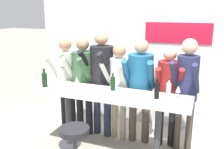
% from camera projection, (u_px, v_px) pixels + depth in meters
% --- Properties ---
extents(back_wall, '(3.91, 0.12, 2.59)m').
position_uv_depth(back_wall, '(136.00, 56.00, 4.73)').
color(back_wall, white).
rests_on(back_wall, ground_plane).
extents(tasting_table, '(2.31, 0.56, 0.99)m').
position_uv_depth(tasting_table, '(110.00, 103.00, 3.65)').
color(tasting_table, silver).
rests_on(tasting_table, ground_plane).
extents(bar_stool, '(0.39, 0.39, 0.75)m').
position_uv_depth(bar_stool, '(75.00, 146.00, 3.12)').
color(bar_stool, '#333338').
rests_on(bar_stool, ground_plane).
extents(person_far_left, '(0.42, 0.54, 1.69)m').
position_uv_depth(person_far_left, '(66.00, 74.00, 4.38)').
color(person_far_left, black).
rests_on(person_far_left, ground_plane).
extents(person_left, '(0.52, 0.61, 1.72)m').
position_uv_depth(person_left, '(83.00, 76.00, 4.25)').
color(person_left, black).
rests_on(person_left, ground_plane).
extents(person_center_left, '(0.52, 0.64, 1.84)m').
position_uv_depth(person_center_left, '(101.00, 72.00, 4.16)').
color(person_center_left, '#23283D').
rests_on(person_center_left, ground_plane).
extents(person_center, '(0.41, 0.53, 1.63)m').
position_uv_depth(person_center, '(119.00, 81.00, 4.05)').
color(person_center, gray).
rests_on(person_center, ground_plane).
extents(person_center_right, '(0.50, 0.59, 1.73)m').
position_uv_depth(person_center_right, '(140.00, 81.00, 3.95)').
color(person_center_right, '#473D33').
rests_on(person_center_right, ground_plane).
extents(person_right, '(0.47, 0.56, 1.63)m').
position_uv_depth(person_right, '(168.00, 86.00, 3.84)').
color(person_right, black).
rests_on(person_right, ground_plane).
extents(person_far_right, '(0.43, 0.56, 1.76)m').
position_uv_depth(person_far_right, '(187.00, 83.00, 3.67)').
color(person_far_right, '#473D33').
rests_on(person_far_right, ground_plane).
extents(wine_bottle_0, '(0.08, 0.08, 0.29)m').
position_uv_depth(wine_bottle_0, '(44.00, 78.00, 3.84)').
color(wine_bottle_0, black).
rests_on(wine_bottle_0, tasting_table).
extents(wine_bottle_1, '(0.07, 0.07, 0.26)m').
position_uv_depth(wine_bottle_1, '(113.00, 82.00, 3.69)').
color(wine_bottle_1, black).
rests_on(wine_bottle_1, tasting_table).
extents(wine_bottle_2, '(0.07, 0.07, 0.28)m').
position_uv_depth(wine_bottle_2, '(157.00, 89.00, 3.35)').
color(wine_bottle_2, black).
rests_on(wine_bottle_2, tasting_table).
extents(wine_bottle_3, '(0.06, 0.06, 0.33)m').
position_uv_depth(wine_bottle_3, '(63.00, 78.00, 3.80)').
color(wine_bottle_3, '#B7BCC1').
rests_on(wine_bottle_3, tasting_table).
extents(wine_bottle_4, '(0.07, 0.07, 0.27)m').
position_uv_depth(wine_bottle_4, '(169.00, 89.00, 3.37)').
color(wine_bottle_4, '#B7BCC1').
rests_on(wine_bottle_4, tasting_table).
extents(wine_glass_0, '(0.07, 0.07, 0.18)m').
position_uv_depth(wine_glass_0, '(77.00, 80.00, 3.78)').
color(wine_glass_0, silver).
rests_on(wine_glass_0, tasting_table).
extents(wine_glass_1, '(0.07, 0.07, 0.18)m').
position_uv_depth(wine_glass_1, '(178.00, 89.00, 3.35)').
color(wine_glass_1, silver).
rests_on(wine_glass_1, tasting_table).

